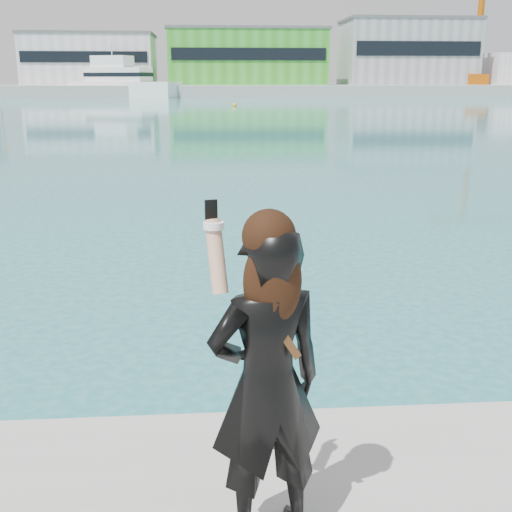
% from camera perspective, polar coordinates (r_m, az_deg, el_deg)
% --- Properties ---
extents(far_quay, '(320.00, 40.00, 2.00)m').
position_cam_1_polar(far_quay, '(133.15, -4.46, 14.52)').
color(far_quay, '#9E9E99').
rests_on(far_quay, ground).
extents(warehouse_white, '(24.48, 15.35, 9.50)m').
position_cam_1_polar(warehouse_white, '(132.97, -14.45, 16.59)').
color(warehouse_white, silver).
rests_on(warehouse_white, far_quay).
extents(warehouse_green, '(30.60, 16.36, 10.50)m').
position_cam_1_polar(warehouse_green, '(131.43, -0.86, 17.28)').
color(warehouse_green, green).
rests_on(warehouse_green, far_quay).
extents(warehouse_grey_right, '(25.50, 15.35, 12.50)m').
position_cam_1_polar(warehouse_grey_right, '(137.21, 13.24, 17.24)').
color(warehouse_grey_right, gray).
rests_on(warehouse_grey_right, far_quay).
extents(dock_crane, '(23.00, 4.00, 24.00)m').
position_cam_1_polar(dock_crane, '(136.55, 19.84, 19.64)').
color(dock_crane, '#D4600C').
rests_on(dock_crane, far_quay).
extents(flagpole_right, '(1.28, 0.16, 8.00)m').
position_cam_1_polar(flagpole_right, '(126.15, 6.04, 16.95)').
color(flagpole_right, silver).
rests_on(flagpole_right, far_quay).
extents(motor_yacht, '(20.12, 12.96, 9.15)m').
position_cam_1_polar(motor_yacht, '(117.73, -11.87, 14.90)').
color(motor_yacht, white).
rests_on(motor_yacht, ground).
extents(buoy_near, '(0.50, 0.50, 0.50)m').
position_cam_1_polar(buoy_near, '(76.76, -1.90, 13.15)').
color(buoy_near, yellow).
rests_on(buoy_near, ground).
extents(woman, '(0.69, 0.54, 1.75)m').
position_cam_1_polar(woman, '(3.23, 0.96, -10.61)').
color(woman, black).
rests_on(woman, near_quay).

